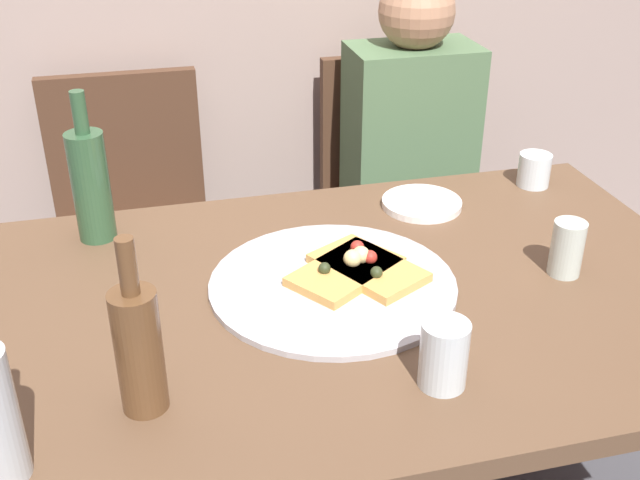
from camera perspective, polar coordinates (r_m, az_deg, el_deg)
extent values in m
cube|color=brown|center=(1.49, 2.56, -4.50)|extent=(1.44, 0.94, 0.04)
cylinder|color=brown|center=(2.01, -19.92, -9.29)|extent=(0.06, 0.06, 0.69)
cylinder|color=brown|center=(2.24, 15.80, -4.36)|extent=(0.06, 0.06, 0.69)
cylinder|color=#ADADB2|center=(1.49, 0.94, -3.27)|extent=(0.48, 0.48, 0.01)
cube|color=tan|center=(1.51, 3.55, -2.04)|extent=(0.22, 0.26, 0.02)
sphere|color=#EAD184|center=(1.52, 3.03, -1.11)|extent=(0.04, 0.04, 0.04)
sphere|color=#2D381E|center=(1.47, 4.14, -2.35)|extent=(0.02, 0.02, 0.02)
sphere|color=#B22D23|center=(1.55, 2.76, -0.54)|extent=(0.03, 0.03, 0.03)
cube|color=tan|center=(1.50, 1.91, -2.31)|extent=(0.26, 0.23, 0.02)
sphere|color=#EAD184|center=(1.50, 2.41, -1.37)|extent=(0.04, 0.04, 0.04)
sphere|color=#2D381E|center=(1.48, 0.33, -2.11)|extent=(0.02, 0.02, 0.02)
sphere|color=#B22D23|center=(1.52, 3.71, -1.28)|extent=(0.03, 0.03, 0.03)
cylinder|color=#2D5133|center=(1.68, -16.51, 3.77)|extent=(0.08, 0.08, 0.24)
cylinder|color=#2D5133|center=(1.62, -17.29, 8.97)|extent=(0.03, 0.03, 0.09)
cylinder|color=brown|center=(1.18, -13.18, -8.02)|extent=(0.07, 0.07, 0.20)
cylinder|color=brown|center=(1.10, -14.00, -1.90)|extent=(0.03, 0.03, 0.09)
cylinder|color=silver|center=(1.96, 15.50, 5.00)|extent=(0.08, 0.08, 0.08)
cylinder|color=#B7C6BC|center=(1.58, 17.74, -0.58)|extent=(0.06, 0.06, 0.11)
cylinder|color=silver|center=(1.23, 9.11, -8.32)|extent=(0.08, 0.08, 0.11)
cylinder|color=white|center=(1.81, 7.50, 2.69)|extent=(0.18, 0.18, 0.02)
cube|color=#472D1E|center=(2.25, -13.37, -0.63)|extent=(0.44, 0.44, 0.05)
cube|color=#472D1E|center=(2.34, -14.18, 6.52)|extent=(0.44, 0.04, 0.45)
cylinder|color=#472D1E|center=(2.22, -7.56, -7.75)|extent=(0.04, 0.04, 0.42)
cylinder|color=#472D1E|center=(2.23, -17.40, -8.88)|extent=(0.04, 0.04, 0.42)
cylinder|color=#472D1E|center=(2.54, -8.68, -2.79)|extent=(0.04, 0.04, 0.42)
cylinder|color=#472D1E|center=(2.54, -17.22, -3.78)|extent=(0.04, 0.04, 0.42)
cube|color=#472D1E|center=(2.38, 6.43, 1.68)|extent=(0.44, 0.44, 0.05)
cube|color=#472D1E|center=(2.46, 5.12, 8.41)|extent=(0.44, 0.04, 0.45)
cylinder|color=#472D1E|center=(2.42, 11.92, -4.86)|extent=(0.04, 0.04, 0.42)
cylinder|color=#472D1E|center=(2.29, 3.24, -6.24)|extent=(0.04, 0.04, 0.42)
cylinder|color=#472D1E|center=(2.71, 8.58, -0.61)|extent=(0.04, 0.04, 0.42)
cylinder|color=#472D1E|center=(2.60, 0.79, -1.61)|extent=(0.04, 0.04, 0.42)
cube|color=#4C6B47|center=(2.29, 6.61, 7.71)|extent=(0.36, 0.22, 0.52)
sphere|color=#A87A5B|center=(2.19, 7.14, 16.40)|extent=(0.21, 0.21, 0.21)
cylinder|color=black|center=(2.26, 9.88, -0.11)|extent=(0.12, 0.40, 0.12)
cylinder|color=black|center=(2.21, 6.06, -0.59)|extent=(0.12, 0.40, 0.12)
cylinder|color=black|center=(2.23, 11.41, -7.60)|extent=(0.11, 0.11, 0.45)
cylinder|color=black|center=(2.17, 7.53, -8.29)|extent=(0.11, 0.11, 0.45)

